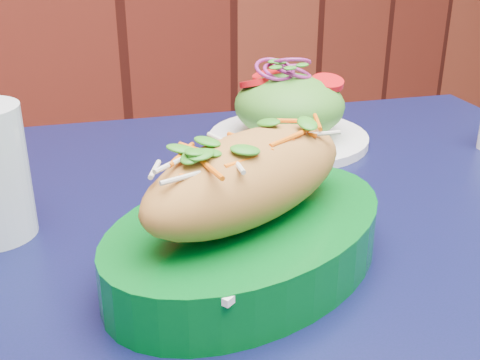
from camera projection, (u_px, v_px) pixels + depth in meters
cafe_table at (323, 291)px, 0.66m from camera, size 1.05×1.05×0.75m
banh_mi_basket at (249, 217)px, 0.52m from camera, size 0.32×0.23×0.13m
salad_plate at (289, 112)px, 0.83m from camera, size 0.22×0.22×0.11m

